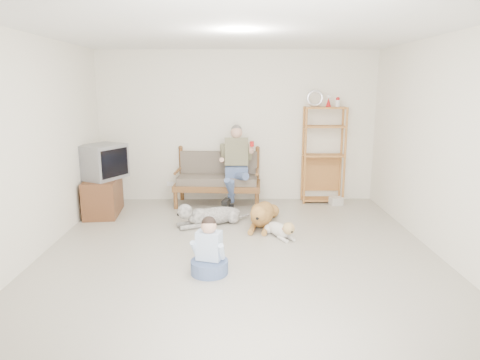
{
  "coord_description": "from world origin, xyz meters",
  "views": [
    {
      "loc": [
        -0.06,
        -5.01,
        2.09
      ],
      "look_at": [
        0.02,
        1.0,
        0.75
      ],
      "focal_mm": 32.0,
      "sensor_mm": 36.0,
      "label": 1
    }
  ],
  "objects_px": {
    "etagere": "(323,154)",
    "tv_stand": "(103,196)",
    "loveseat": "(218,177)",
    "golden_retriever": "(262,214)"
  },
  "relations": [
    {
      "from": "etagere",
      "to": "tv_stand",
      "type": "bearing_deg",
      "value": -169.26
    },
    {
      "from": "loveseat",
      "to": "tv_stand",
      "type": "height_order",
      "value": "loveseat"
    },
    {
      "from": "loveseat",
      "to": "etagere",
      "type": "xyz_separation_m",
      "value": [
        1.9,
        0.12,
        0.4
      ]
    },
    {
      "from": "loveseat",
      "to": "tv_stand",
      "type": "distance_m",
      "value": 1.98
    },
    {
      "from": "etagere",
      "to": "tv_stand",
      "type": "relative_size",
      "value": 2.14
    },
    {
      "from": "etagere",
      "to": "golden_retriever",
      "type": "height_order",
      "value": "etagere"
    },
    {
      "from": "loveseat",
      "to": "golden_retriever",
      "type": "height_order",
      "value": "loveseat"
    },
    {
      "from": "loveseat",
      "to": "golden_retriever",
      "type": "relative_size",
      "value": 1.14
    },
    {
      "from": "etagere",
      "to": "tv_stand",
      "type": "xyz_separation_m",
      "value": [
        -3.77,
        -0.72,
        -0.58
      ]
    },
    {
      "from": "loveseat",
      "to": "golden_retriever",
      "type": "distance_m",
      "value": 1.43
    }
  ]
}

